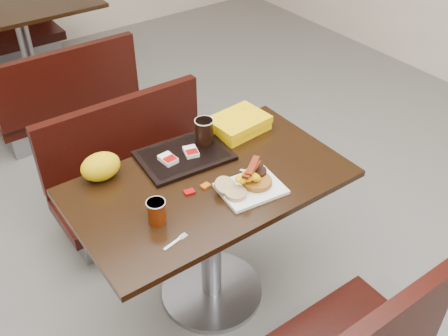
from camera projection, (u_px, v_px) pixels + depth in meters
floor at (212, 292)px, 2.70m from camera, size 6.00×7.00×0.01m
table_near at (211, 241)px, 2.47m from camera, size 1.20×0.70×0.75m
bench_near_n at (141, 171)px, 2.93m from camera, size 1.00×0.46×0.72m
table_far at (27, 52)px, 4.15m from camera, size 1.20×0.70×0.75m
bench_far_s at (61, 88)px, 3.71m from camera, size 1.00×0.46×0.72m
bench_far_n at (1, 27)px, 4.61m from camera, size 1.00×0.46×0.72m
platter at (251, 189)px, 2.19m from camera, size 0.28×0.23×0.02m
pancake_stack at (257, 181)px, 2.19m from camera, size 0.15×0.15×0.03m
sausage_patty at (257, 171)px, 2.21m from camera, size 0.10×0.10×0.01m
scrambled_eggs at (248, 178)px, 2.15m from camera, size 0.10×0.09×0.05m
bacon_strips at (252, 169)px, 2.15m from camera, size 0.17×0.14×0.01m
muffin_bottom at (236, 193)px, 2.13m from camera, size 0.11×0.11×0.02m
muffin_top at (225, 186)px, 2.15m from camera, size 0.10×0.10×0.05m
coffee_cup_near at (157, 212)px, 2.01m from camera, size 0.08×0.08×0.10m
fork at (172, 244)px, 1.94m from camera, size 0.11×0.04×0.00m
knife at (257, 173)px, 2.28m from camera, size 0.10×0.13×0.00m
condiment_syrup at (206, 186)px, 2.20m from camera, size 0.04×0.03×0.01m
condiment_ketchup at (189, 192)px, 2.17m from camera, size 0.05×0.04×0.01m
tray at (184, 156)px, 2.37m from camera, size 0.43×0.32×0.02m
hashbrown_sleeve_left at (168, 159)px, 2.31m from camera, size 0.07×0.09×0.02m
hashbrown_sleeve_right at (191, 152)px, 2.36m from camera, size 0.08×0.09×0.02m
coffee_cup_far at (204, 131)px, 2.41m from camera, size 0.09×0.09×0.12m
clamshell at (239, 124)px, 2.54m from camera, size 0.29×0.23×0.07m
paper_bag at (101, 167)px, 2.22m from camera, size 0.18×0.14×0.12m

